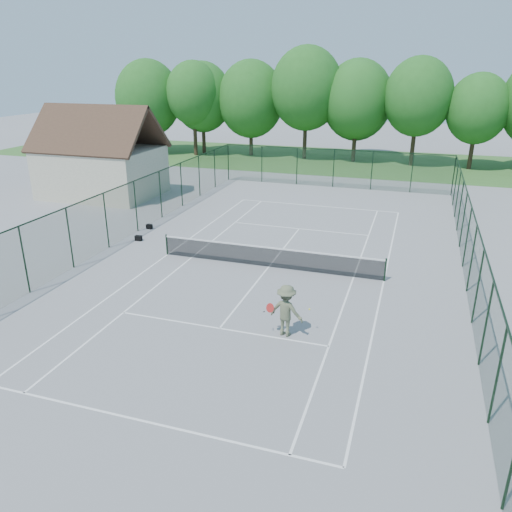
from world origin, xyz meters
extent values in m
plane|color=gray|center=(0.00, 0.00, 0.00)|extent=(140.00, 140.00, 0.00)
cube|color=#3C6D2E|center=(0.00, 30.00, 0.01)|extent=(80.00, 16.00, 0.01)
cube|color=white|center=(0.00, 11.88, 0.00)|extent=(10.97, 0.08, 0.01)
cube|color=white|center=(0.00, -11.88, 0.00)|extent=(10.97, 0.08, 0.01)
cube|color=white|center=(0.00, 6.40, 0.00)|extent=(8.23, 0.08, 0.01)
cube|color=white|center=(0.00, -6.40, 0.00)|extent=(8.23, 0.08, 0.01)
cube|color=white|center=(5.49, 0.00, 0.00)|extent=(0.08, 23.77, 0.01)
cube|color=white|center=(-5.49, 0.00, 0.00)|extent=(0.08, 23.77, 0.01)
cube|color=white|center=(4.12, 0.00, 0.00)|extent=(0.08, 23.77, 0.01)
cube|color=white|center=(-4.12, 0.00, 0.00)|extent=(0.08, 23.77, 0.01)
cube|color=white|center=(0.00, 0.00, 0.00)|extent=(0.08, 12.80, 0.01)
cylinder|color=black|center=(-5.50, 0.00, 0.55)|extent=(0.08, 0.08, 1.10)
cylinder|color=black|center=(5.50, 0.00, 0.55)|extent=(0.08, 0.08, 1.10)
cube|color=black|center=(0.00, 0.00, 0.50)|extent=(11.00, 0.02, 0.96)
cube|color=white|center=(0.00, 0.00, 1.00)|extent=(11.00, 0.05, 0.07)
cube|color=#1D3D25|center=(0.00, 18.00, 1.50)|extent=(18.00, 0.02, 3.00)
cube|color=#1D3D25|center=(9.00, 0.00, 1.50)|extent=(0.02, 36.00, 3.00)
cube|color=#1D3D25|center=(-9.00, 0.00, 1.50)|extent=(0.02, 36.00, 3.00)
cube|color=black|center=(0.00, 18.00, 3.00)|extent=(18.00, 0.05, 0.05)
cube|color=black|center=(9.00, 0.00, 3.00)|extent=(0.05, 36.00, 0.05)
cube|color=black|center=(-9.00, 0.00, 3.00)|extent=(0.05, 36.00, 0.05)
cube|color=beige|center=(-16.00, 10.00, 1.75)|extent=(8.00, 6.00, 3.50)
cube|color=#4C3324|center=(-16.00, 11.50, 5.00)|extent=(8.60, 3.27, 3.27)
cube|color=#4C3324|center=(-16.00, 8.50, 5.00)|extent=(8.60, 3.27, 3.27)
cylinder|color=#3A291B|center=(-16.50, 30.00, 2.10)|extent=(0.40, 0.40, 4.20)
ellipsoid|color=#276D23|center=(-16.50, 30.00, 6.00)|extent=(6.40, 6.40, 7.40)
cylinder|color=#3A291B|center=(0.00, 30.00, 2.10)|extent=(0.40, 0.40, 4.20)
ellipsoid|color=#276D23|center=(0.00, 30.00, 6.00)|extent=(6.40, 6.40, 7.40)
cube|color=black|center=(-8.57, 3.60, 0.14)|extent=(0.37, 0.25, 0.28)
cube|color=black|center=(-8.06, 1.49, 0.15)|extent=(0.39, 0.26, 0.29)
imported|color=#5C6246|center=(2.47, -6.06, 0.98)|extent=(1.38, 0.96, 1.95)
sphere|color=#ECF331|center=(3.23, -5.66, 0.95)|extent=(0.07, 0.07, 0.07)
camera|label=1|loc=(6.38, -21.60, 9.20)|focal=35.00mm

